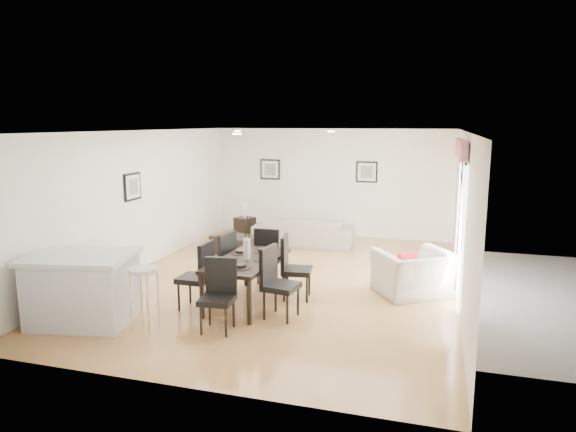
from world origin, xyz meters
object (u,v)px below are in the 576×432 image
(dining_table, at_px, (247,263))
(dining_chair_wfar, at_px, (222,259))
(side_table, at_px, (245,228))
(bar_stool, at_px, (143,277))
(kitchen_island, at_px, (83,288))
(coffee_table, at_px, (236,245))
(dining_chair_head, at_px, (219,290))
(armchair, at_px, (414,273))
(dining_chair_efar, at_px, (292,264))
(dining_chair_wnear, at_px, (200,272))
(dining_chair_foot, at_px, (269,252))
(sofa, at_px, (303,231))
(dining_chair_enear, at_px, (276,278))

(dining_table, relative_size, dining_chair_wfar, 1.72)
(side_table, relative_size, bar_stool, 0.61)
(dining_chair_wfar, height_order, kitchen_island, dining_chair_wfar)
(coffee_table, bearing_deg, side_table, 119.21)
(dining_table, distance_m, dining_chair_head, 1.08)
(armchair, bearing_deg, bar_stool, 2.37)
(kitchen_island, bearing_deg, dining_chair_efar, 23.91)
(dining_chair_wnear, distance_m, dining_chair_wfar, 0.85)
(kitchen_island, bearing_deg, side_table, 76.08)
(dining_table, bearing_deg, coffee_table, 117.79)
(dining_chair_head, xyz_separation_m, kitchen_island, (-1.98, -0.32, -0.05))
(dining_chair_foot, height_order, side_table, dining_chair_foot)
(dining_chair_head, relative_size, side_table, 1.86)
(dining_chair_wnear, distance_m, coffee_table, 3.39)
(dining_chair_head, bearing_deg, sofa, 86.19)
(dining_chair_wnear, height_order, dining_chair_enear, dining_chair_enear)
(dining_chair_wfar, bearing_deg, bar_stool, 0.33)
(dining_chair_head, bearing_deg, dining_chair_enear, 41.45)
(dining_chair_enear, distance_m, bar_stool, 1.88)
(sofa, distance_m, coffee_table, 1.72)
(dining_chair_wnear, distance_m, dining_chair_enear, 1.21)
(dining_table, relative_size, dining_chair_efar, 1.70)
(armchair, bearing_deg, sofa, -81.16)
(dining_chair_foot, bearing_deg, dining_chair_efar, 132.74)
(dining_chair_wfar, relative_size, coffee_table, 1.02)
(dining_chair_enear, distance_m, coffee_table, 3.83)
(dining_chair_efar, bearing_deg, dining_chair_foot, 35.41)
(armchair, xyz_separation_m, dining_chair_wfar, (-3.13, -0.73, 0.20))
(dining_chair_wfar, xyz_separation_m, coffee_table, (-0.74, 2.43, -0.38))
(side_table, bearing_deg, sofa, -9.37)
(dining_chair_foot, distance_m, side_table, 3.68)
(dining_chair_wnear, xyz_separation_m, dining_chair_foot, (0.61, 1.51, -0.02))
(side_table, bearing_deg, coffee_table, -76.44)
(dining_chair_foot, xyz_separation_m, side_table, (-1.71, 3.24, -0.30))
(dining_chair_wfar, bearing_deg, kitchen_island, -25.10)
(dining_chair_enear, xyz_separation_m, dining_chair_head, (-0.62, -0.66, -0.03))
(armchair, height_order, dining_table, armchair)
(armchair, distance_m, dining_table, 2.78)
(dining_table, height_order, coffee_table, dining_table)
(sofa, bearing_deg, side_table, -12.35)
(dining_chair_head, height_order, dining_chair_foot, dining_chair_foot)
(armchair, bearing_deg, dining_table, -9.11)
(bar_stool, bearing_deg, dining_chair_efar, 48.74)
(dining_table, xyz_separation_m, dining_chair_efar, (0.61, 0.42, -0.07))
(dining_table, xyz_separation_m, dining_chair_wfar, (-0.61, 0.42, -0.08))
(sofa, bearing_deg, bar_stool, 78.22)
(sofa, bearing_deg, dining_chair_efar, 98.71)
(dining_table, height_order, dining_chair_wfar, dining_chair_wfar)
(kitchen_island, bearing_deg, dining_chair_foot, 40.06)
(dining_chair_foot, xyz_separation_m, coffee_table, (-1.36, 1.77, -0.37))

